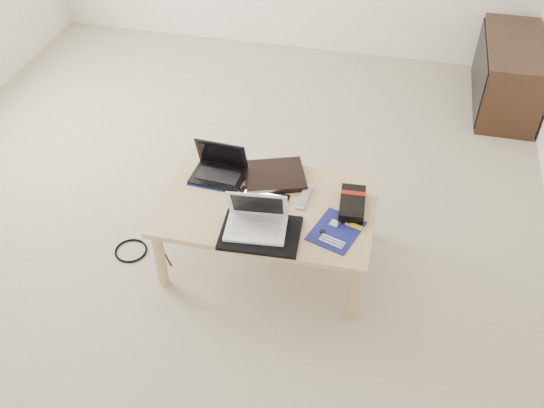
% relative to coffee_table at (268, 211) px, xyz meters
% --- Properties ---
extents(ground, '(4.00, 4.00, 0.00)m').
position_rel_coffee_table_xyz_m(ground, '(-0.44, 0.47, -0.35)').
color(ground, '#BAB197').
rests_on(ground, ground).
extents(coffee_table, '(1.10, 0.70, 0.40)m').
position_rel_coffee_table_xyz_m(coffee_table, '(0.00, 0.00, 0.00)').
color(coffee_table, tan).
rests_on(coffee_table, ground).
extents(media_cabinet, '(0.41, 0.90, 0.50)m').
position_rel_coffee_table_xyz_m(media_cabinet, '(1.33, 1.92, -0.10)').
color(media_cabinet, '#382517').
rests_on(media_cabinet, ground).
extents(book, '(0.39, 0.36, 0.03)m').
position_rel_coffee_table_xyz_m(book, '(-0.01, 0.21, 0.06)').
color(book, black).
rests_on(book, coffee_table).
extents(netbook, '(0.29, 0.22, 0.20)m').
position_rel_coffee_table_xyz_m(netbook, '(-0.31, 0.17, 0.09)').
color(netbook, black).
rests_on(netbook, coffee_table).
extents(tablet, '(0.27, 0.21, 0.01)m').
position_rel_coffee_table_xyz_m(tablet, '(-0.03, -0.01, 0.06)').
color(tablet, black).
rests_on(tablet, coffee_table).
extents(remote, '(0.06, 0.20, 0.02)m').
position_rel_coffee_table_xyz_m(remote, '(0.18, 0.09, 0.06)').
color(remote, silver).
rests_on(remote, coffee_table).
extents(neoprene_sleeve, '(0.40, 0.30, 0.02)m').
position_rel_coffee_table_xyz_m(neoprene_sleeve, '(0.02, -0.22, 0.06)').
color(neoprene_sleeve, black).
rests_on(neoprene_sleeve, coffee_table).
extents(white_laptop, '(0.31, 0.23, 0.20)m').
position_rel_coffee_table_xyz_m(white_laptop, '(-0.01, -0.19, 0.11)').
color(white_laptop, white).
rests_on(white_laptop, neoprene_sleeve).
extents(motherboard, '(0.28, 0.32, 0.01)m').
position_rel_coffee_table_xyz_m(motherboard, '(0.37, -0.12, 0.05)').
color(motherboard, '#0C1151').
rests_on(motherboard, coffee_table).
extents(gpu_box, '(0.14, 0.26, 0.06)m').
position_rel_coffee_table_xyz_m(gpu_box, '(0.43, 0.07, 0.08)').
color(gpu_box, black).
rests_on(gpu_box, coffee_table).
extents(cable_coil, '(0.11, 0.11, 0.01)m').
position_rel_coffee_table_xyz_m(cable_coil, '(-0.16, 0.03, 0.05)').
color(cable_coil, black).
rests_on(cable_coil, coffee_table).
extents(floor_cable_coil, '(0.23, 0.23, 0.01)m').
position_rel_coffee_table_xyz_m(floor_cable_coil, '(-0.76, -0.13, -0.35)').
color(floor_cable_coil, black).
rests_on(floor_cable_coil, ground).
extents(floor_cable_trail, '(0.25, 0.29, 0.01)m').
position_rel_coffee_table_xyz_m(floor_cable_trail, '(-0.62, -0.04, -0.35)').
color(floor_cable_trail, black).
rests_on(floor_cable_trail, ground).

